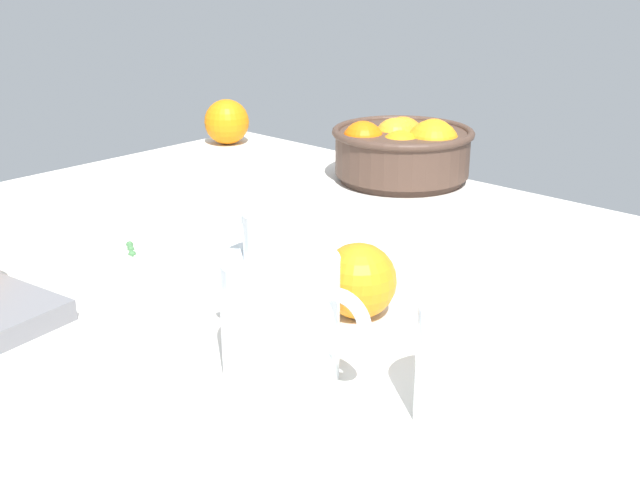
{
  "coord_description": "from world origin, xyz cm",
  "views": [
    {
      "loc": [
        53.19,
        -60.55,
        35.09
      ],
      "look_at": [
        -2.52,
        0.13,
        4.68
      ],
      "focal_mm": 43.78,
      "sensor_mm": 36.0,
      "label": 1
    }
  ],
  "objects_px": {
    "juice_glass": "(461,371)",
    "juice_pitcher": "(281,317)",
    "loose_orange_1": "(359,281)",
    "loose_orange_0": "(227,122)",
    "fruit_bowl": "(404,149)"
  },
  "relations": [
    {
      "from": "juice_glass",
      "to": "loose_orange_1",
      "type": "height_order",
      "value": "juice_glass"
    },
    {
      "from": "fruit_bowl",
      "to": "loose_orange_0",
      "type": "xyz_separation_m",
      "value": [
        -0.41,
        -0.02,
        -0.01
      ]
    },
    {
      "from": "loose_orange_1",
      "to": "juice_pitcher",
      "type": "bearing_deg",
      "value": -79.22
    },
    {
      "from": "juice_glass",
      "to": "juice_pitcher",
      "type": "bearing_deg",
      "value": -164.27
    },
    {
      "from": "juice_glass",
      "to": "loose_orange_1",
      "type": "xyz_separation_m",
      "value": [
        -0.18,
        0.09,
        -0.0
      ]
    },
    {
      "from": "loose_orange_1",
      "to": "loose_orange_0",
      "type": "bearing_deg",
      "value": 148.54
    },
    {
      "from": "fruit_bowl",
      "to": "juice_pitcher",
      "type": "height_order",
      "value": "juice_pitcher"
    },
    {
      "from": "loose_orange_0",
      "to": "juice_pitcher",
      "type": "bearing_deg",
      "value": -38.0
    },
    {
      "from": "fruit_bowl",
      "to": "juice_pitcher",
      "type": "xyz_separation_m",
      "value": [
        0.3,
        -0.58,
        0.0
      ]
    },
    {
      "from": "fruit_bowl",
      "to": "loose_orange_0",
      "type": "bearing_deg",
      "value": -176.84
    },
    {
      "from": "juice_pitcher",
      "to": "loose_orange_0",
      "type": "relative_size",
      "value": 1.83
    },
    {
      "from": "juice_glass",
      "to": "loose_orange_0",
      "type": "height_order",
      "value": "juice_glass"
    },
    {
      "from": "juice_pitcher",
      "to": "juice_glass",
      "type": "relative_size",
      "value": 1.59
    },
    {
      "from": "juice_glass",
      "to": "loose_orange_1",
      "type": "relative_size",
      "value": 1.28
    },
    {
      "from": "fruit_bowl",
      "to": "loose_orange_1",
      "type": "bearing_deg",
      "value": -58.27
    }
  ]
}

